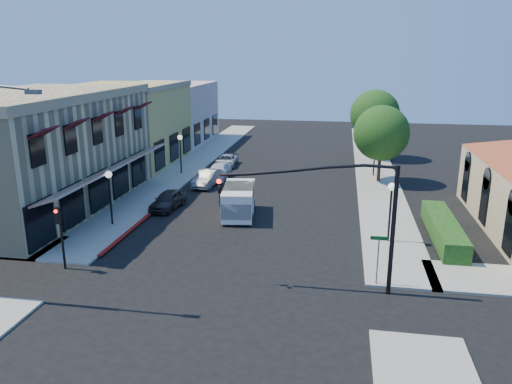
% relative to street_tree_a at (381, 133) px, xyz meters
% --- Properties ---
extents(ground, '(120.00, 120.00, 0.00)m').
position_rel_street_tree_a_xyz_m(ground, '(-8.80, -22.00, -4.19)').
color(ground, black).
rests_on(ground, ground).
extents(sidewalk_left, '(3.50, 50.00, 0.12)m').
position_rel_street_tree_a_xyz_m(sidewalk_left, '(-17.55, 5.00, -4.13)').
color(sidewalk_left, gray).
rests_on(sidewalk_left, ground).
extents(sidewalk_right, '(3.50, 50.00, 0.12)m').
position_rel_street_tree_a_xyz_m(sidewalk_right, '(-0.05, 5.00, -4.13)').
color(sidewalk_right, gray).
rests_on(sidewalk_right, ground).
extents(curb_red_strip, '(0.25, 10.00, 0.06)m').
position_rel_street_tree_a_xyz_m(curb_red_strip, '(-15.70, -14.00, -4.19)').
color(curb_red_strip, maroon).
rests_on(curb_red_strip, ground).
extents(corner_brick_building, '(11.77, 18.20, 8.10)m').
position_rel_street_tree_a_xyz_m(corner_brick_building, '(-24.25, -11.00, -0.19)').
color(corner_brick_building, beige).
rests_on(corner_brick_building, ground).
extents(yellow_stucco_building, '(10.00, 12.00, 7.60)m').
position_rel_street_tree_a_xyz_m(yellow_stucco_building, '(-24.30, 4.00, -0.39)').
color(yellow_stucco_building, '#CBB85B').
rests_on(yellow_stucco_building, ground).
extents(pink_stucco_building, '(10.00, 12.00, 7.00)m').
position_rel_street_tree_a_xyz_m(pink_stucco_building, '(-24.30, 16.00, -0.69)').
color(pink_stucco_building, '#D2AB9E').
rests_on(pink_stucco_building, ground).
extents(hedge, '(1.40, 8.00, 1.10)m').
position_rel_street_tree_a_xyz_m(hedge, '(2.90, -13.00, -4.19)').
color(hedge, '#163F12').
rests_on(hedge, ground).
extents(street_tree_a, '(4.56, 4.56, 6.48)m').
position_rel_street_tree_a_xyz_m(street_tree_a, '(0.00, 0.00, 0.00)').
color(street_tree_a, '#352015').
rests_on(street_tree_a, ground).
extents(street_tree_b, '(4.94, 4.94, 7.02)m').
position_rel_street_tree_a_xyz_m(street_tree_b, '(0.00, 10.00, 0.35)').
color(street_tree_b, '#352015').
rests_on(street_tree_b, ground).
extents(signal_mast_arm, '(8.01, 0.39, 6.00)m').
position_rel_street_tree_a_xyz_m(signal_mast_arm, '(-2.94, -20.50, -0.11)').
color(signal_mast_arm, black).
rests_on(signal_mast_arm, ground).
extents(secondary_signal, '(0.28, 0.42, 3.32)m').
position_rel_street_tree_a_xyz_m(secondary_signal, '(-16.80, -20.59, -1.88)').
color(secondary_signal, black).
rests_on(secondary_signal, ground).
extents(street_name_sign, '(0.80, 0.06, 2.50)m').
position_rel_street_tree_a_xyz_m(street_name_sign, '(-1.30, -19.80, -2.50)').
color(street_name_sign, '#595B5E').
rests_on(street_name_sign, ground).
extents(lamppost_left_near, '(0.44, 0.44, 3.57)m').
position_rel_street_tree_a_xyz_m(lamppost_left_near, '(-17.30, -14.00, -1.46)').
color(lamppost_left_near, black).
rests_on(lamppost_left_near, ground).
extents(lamppost_left_far, '(0.44, 0.44, 3.57)m').
position_rel_street_tree_a_xyz_m(lamppost_left_far, '(-17.30, 0.00, -1.46)').
color(lamppost_left_far, black).
rests_on(lamppost_left_far, ground).
extents(lamppost_right_near, '(0.44, 0.44, 3.57)m').
position_rel_street_tree_a_xyz_m(lamppost_right_near, '(-0.30, -14.00, -1.46)').
color(lamppost_right_near, black).
rests_on(lamppost_right_near, ground).
extents(lamppost_right_far, '(0.44, 0.44, 3.57)m').
position_rel_street_tree_a_xyz_m(lamppost_right_far, '(-0.30, 2.00, -1.46)').
color(lamppost_right_far, black).
rests_on(lamppost_right_far, ground).
extents(white_van, '(2.56, 4.78, 2.02)m').
position_rel_street_tree_a_xyz_m(white_van, '(-9.79, -10.74, -3.03)').
color(white_van, white).
rests_on(white_van, ground).
extents(parked_car_a, '(1.93, 3.90, 1.28)m').
position_rel_street_tree_a_xyz_m(parked_car_a, '(-15.00, -10.00, -3.55)').
color(parked_car_a, black).
rests_on(parked_car_a, ground).
extents(parked_car_b, '(1.80, 4.12, 1.32)m').
position_rel_street_tree_a_xyz_m(parked_car_b, '(-13.90, -3.49, -3.54)').
color(parked_car_b, '#97989B').
rests_on(parked_car_b, ground).
extents(parked_car_c, '(1.81, 4.31, 1.24)m').
position_rel_street_tree_a_xyz_m(parked_car_c, '(-13.60, -1.05, -3.57)').
color(parked_car_c, silver).
rests_on(parked_car_c, ground).
extents(parked_car_d, '(1.98, 3.95, 1.07)m').
position_rel_street_tree_a_xyz_m(parked_car_d, '(-14.03, 4.00, -3.66)').
color(parked_car_d, '#B3B6B9').
rests_on(parked_car_d, ground).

